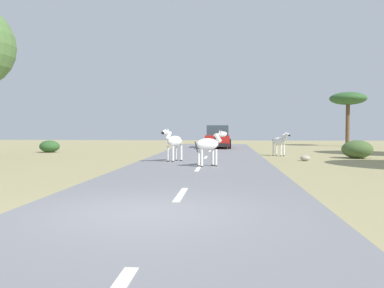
% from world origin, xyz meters
% --- Properties ---
extents(ground_plane, '(90.00, 90.00, 0.00)m').
position_xyz_m(ground_plane, '(0.00, 0.00, 0.00)').
color(ground_plane, '#998E60').
extents(road, '(6.00, 64.00, 0.05)m').
position_xyz_m(road, '(0.47, 0.00, 0.03)').
color(road, slate).
rests_on(road, ground_plane).
extents(lane_markings, '(0.16, 56.00, 0.01)m').
position_xyz_m(lane_markings, '(0.47, -1.00, 0.05)').
color(lane_markings, silver).
rests_on(lane_markings, road).
extents(zebra_0, '(0.96, 1.50, 1.53)m').
position_xyz_m(zebra_0, '(-0.88, 11.30, 0.96)').
color(zebra_0, silver).
rests_on(zebra_0, road).
extents(zebra_1, '(1.39, 1.03, 1.46)m').
position_xyz_m(zebra_1, '(0.85, 9.06, 0.92)').
color(zebra_1, silver).
rests_on(zebra_1, road).
extents(zebra_2, '(1.01, 1.27, 1.36)m').
position_xyz_m(zebra_2, '(4.57, 16.19, 0.81)').
color(zebra_2, silver).
rests_on(zebra_2, ground_plane).
extents(car_0, '(2.02, 4.34, 1.74)m').
position_xyz_m(car_0, '(0.90, 24.36, 0.85)').
color(car_0, red).
rests_on(car_0, road).
extents(tree_1, '(3.13, 3.13, 4.69)m').
position_xyz_m(tree_1, '(12.09, 29.26, 4.06)').
color(tree_1, brown).
rests_on(tree_1, ground_plane).
extents(bush_0, '(1.59, 1.43, 0.95)m').
position_xyz_m(bush_0, '(8.39, 14.67, 0.48)').
color(bush_0, '#425B2D').
rests_on(bush_0, ground_plane).
extents(bush_3, '(1.30, 1.17, 0.78)m').
position_xyz_m(bush_3, '(-9.92, 18.40, 0.39)').
color(bush_3, '#2D5628').
rests_on(bush_3, ground_plane).
extents(rock_0, '(0.47, 0.43, 0.27)m').
position_xyz_m(rock_0, '(5.35, 12.73, 0.14)').
color(rock_0, '#A89E8C').
rests_on(rock_0, ground_plane).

